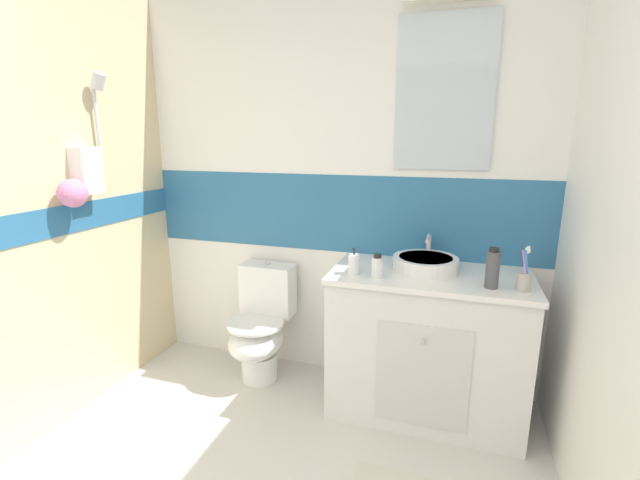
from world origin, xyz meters
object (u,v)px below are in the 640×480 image
lotion_bottle_short (377,267)px  shampoo_bottle_tall (493,269)px  sink_basin (425,263)px  toilet (260,327)px  toothbrush_cup (524,280)px  soap_dispenser (354,264)px

lotion_bottle_short → shampoo_bottle_tall: (0.57, 0.02, 0.04)m
sink_basin → toilet: bearing=179.7°
toothbrush_cup → lotion_bottle_short: size_ratio=1.75×
sink_basin → soap_dispenser: sink_basin is taller
sink_basin → toothbrush_cup: size_ratio=1.77×
soap_dispenser → lotion_bottle_short: bearing=-9.5°
toothbrush_cup → soap_dispenser: size_ratio=1.50×
toothbrush_cup → lotion_bottle_short: toothbrush_cup is taller
toilet → soap_dispenser: (0.67, -0.19, 0.55)m
sink_basin → shampoo_bottle_tall: (0.34, -0.19, 0.05)m
soap_dispenser → shampoo_bottle_tall: 0.71m
toilet → lotion_bottle_short: bearing=-14.7°
toilet → soap_dispenser: size_ratio=5.02×
toilet → shampoo_bottle_tall: (1.38, -0.19, 0.59)m
lotion_bottle_short → soap_dispenser: bearing=170.5°
toilet → soap_dispenser: 0.89m
sink_basin → shampoo_bottle_tall: 0.39m
toilet → sink_basin: bearing=-0.3°
soap_dispenser → shampoo_bottle_tall: size_ratio=0.74×
soap_dispenser → lotion_bottle_short: size_ratio=1.17×
soap_dispenser → shampoo_bottle_tall: bearing=-0.4°
soap_dispenser → lotion_bottle_short: 0.13m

